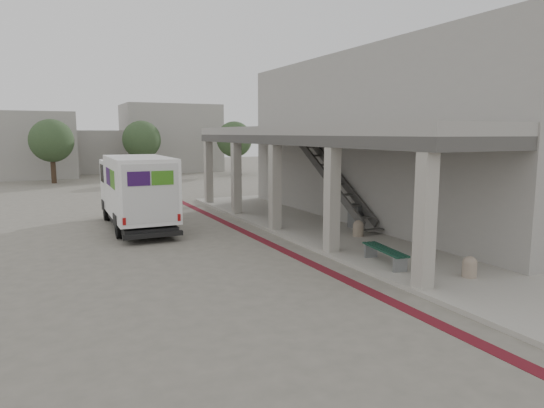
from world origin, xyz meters
TOP-DOWN VIEW (x-y plane):
  - ground at (0.00, 0.00)m, footprint 120.00×120.00m
  - bike_lane_stripe at (1.00, 2.00)m, footprint 0.35×40.00m
  - sidewalk at (4.00, 0.00)m, footprint 4.40×28.00m
  - transit_building at (6.83, 4.50)m, footprint 7.60×17.00m
  - distant_backdrop at (-2.84, 35.89)m, footprint 28.00×10.00m
  - tree_left at (-5.00, 28.00)m, footprint 3.20×3.20m
  - tree_mid at (2.00, 30.00)m, footprint 3.20×3.20m
  - tree_right at (10.00, 29.00)m, footprint 3.20×3.20m
  - fedex_truck at (-2.53, 7.58)m, footprint 2.21×6.75m
  - bench at (2.60, -1.48)m, footprint 0.69×1.94m
  - bollard_near at (3.77, -3.38)m, footprint 0.36×0.36m
  - bollard_far at (4.15, 1.93)m, footprint 0.38×0.38m
  - utility_cabinet at (5.00, 3.24)m, footprint 0.51×0.62m

SIDE VIEW (x-z plane):
  - ground at x=0.00m, z-range 0.00..0.00m
  - bike_lane_stripe at x=1.00m, z-range 0.00..0.01m
  - sidewalk at x=4.00m, z-range 0.00..0.12m
  - bollard_near at x=3.77m, z-range 0.12..0.66m
  - bollard_far at x=4.15m, z-range 0.12..0.69m
  - bench at x=2.60m, z-range 0.22..0.66m
  - utility_cabinet at x=5.00m, z-range 0.12..1.03m
  - fedex_truck at x=-2.53m, z-range 0.09..2.96m
  - distant_backdrop at x=-2.84m, z-range -0.55..5.95m
  - tree_left at x=-5.00m, z-range 0.78..5.58m
  - tree_mid at x=2.00m, z-range 0.78..5.58m
  - tree_right at x=10.00m, z-range 0.78..5.58m
  - transit_building at x=6.83m, z-range -0.10..6.90m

